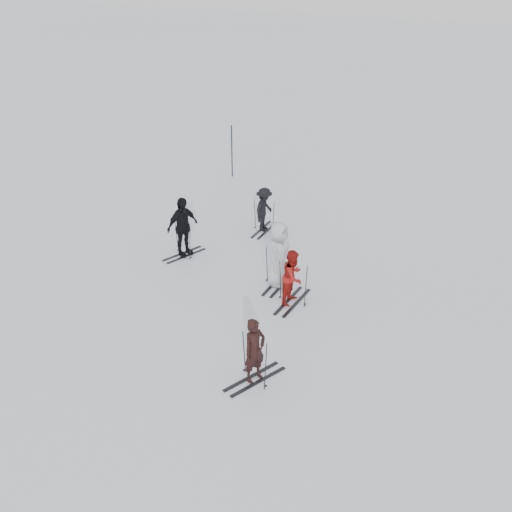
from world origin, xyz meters
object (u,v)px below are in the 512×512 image
(skier_grey, at_px, (279,255))
(skier_uphill_far, at_px, (264,210))
(skier_uphill_left, at_px, (183,228))
(skier_near_dark, at_px, (255,351))
(piste_marker, at_px, (232,151))
(skier_red, at_px, (293,278))

(skier_grey, bearing_deg, skier_uphill_far, 31.86)
(skier_uphill_left, bearing_deg, skier_grey, -75.09)
(skier_grey, xyz_separation_m, skier_uphill_far, (-1.82, 3.23, -0.21))
(skier_near_dark, xyz_separation_m, piste_marker, (-6.23, 11.83, 0.29))
(skier_near_dark, xyz_separation_m, skier_uphill_left, (-4.57, 4.81, 0.16))
(skier_red, relative_size, skier_uphill_far, 1.04)
(skier_red, relative_size, piste_marker, 0.72)
(skier_grey, bearing_deg, skier_uphill_left, 83.73)
(skier_grey, height_order, piste_marker, piste_marker)
(skier_near_dark, bearing_deg, skier_grey, 40.48)
(skier_uphill_far, distance_m, piste_marker, 5.42)
(skier_grey, xyz_separation_m, piste_marker, (-5.09, 7.54, 0.12))
(skier_near_dark, relative_size, piste_marker, 0.73)
(skier_uphill_left, distance_m, skier_uphill_far, 3.15)
(skier_grey, distance_m, skier_uphill_left, 3.46)
(piste_marker, bearing_deg, skier_red, -54.98)
(skier_near_dark, bearing_deg, skier_red, 32.23)
(skier_uphill_far, bearing_deg, skier_near_dark, -156.38)
(skier_uphill_left, height_order, skier_uphill_far, skier_uphill_left)
(skier_near_dark, distance_m, skier_grey, 4.44)
(skier_grey, relative_size, skier_uphill_left, 1.01)
(skier_uphill_left, bearing_deg, skier_red, -83.55)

